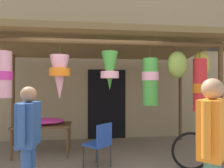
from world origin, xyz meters
TOP-DOWN VIEW (x-y plane):
  - shop_facade at (0.00, 2.77)m, footprint 12.26×0.29m
  - market_stall_canopy at (0.33, 1.05)m, footprint 5.01×2.31m
  - display_table at (-1.10, 1.37)m, footprint 1.24×0.69m
  - flower_heap_on_table at (-1.01, 1.41)m, footprint 0.78×0.55m
  - folding_chair at (0.11, 0.41)m, footprint 0.57×0.57m
  - parked_bicycle at (2.27, 0.07)m, footprint 1.72×0.52m
  - vendor_in_orange at (1.13, -1.49)m, footprint 0.44×0.44m
  - customer_foreground at (-0.91, -0.63)m, footprint 0.25×0.59m

SIDE VIEW (x-z plane):
  - parked_bicycle at x=2.27m, z-range -0.11..0.81m
  - folding_chair at x=0.11m, z-range 0.08..0.92m
  - display_table at x=-1.10m, z-range 0.26..0.94m
  - flower_heap_on_table at x=-1.01m, z-range 0.67..0.80m
  - customer_foreground at x=-0.91m, z-range 0.13..1.66m
  - vendor_in_orange at x=1.13m, z-range 0.14..1.76m
  - shop_facade at x=0.00m, z-range 0.00..4.42m
  - market_stall_canopy at x=0.33m, z-range 0.89..3.53m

